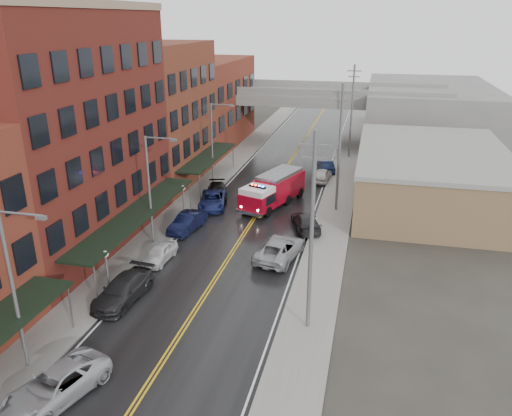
# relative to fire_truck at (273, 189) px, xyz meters

# --- Properties ---
(road) EXTENTS (11.00, 160.00, 0.02)m
(road) POSITION_rel_fire_truck_xyz_m (-0.97, -5.01, -1.67)
(road) COLOR black
(road) RESTS_ON ground
(sidewalk_left) EXTENTS (3.00, 160.00, 0.15)m
(sidewalk_left) POSITION_rel_fire_truck_xyz_m (-8.27, -5.01, -1.61)
(sidewalk_left) COLOR slate
(sidewalk_left) RESTS_ON ground
(sidewalk_right) EXTENTS (3.00, 160.00, 0.15)m
(sidewalk_right) POSITION_rel_fire_truck_xyz_m (6.33, -5.01, -1.61)
(sidewalk_right) COLOR slate
(sidewalk_right) RESTS_ON ground
(curb_left) EXTENTS (0.30, 160.00, 0.15)m
(curb_left) POSITION_rel_fire_truck_xyz_m (-6.62, -5.01, -1.61)
(curb_left) COLOR gray
(curb_left) RESTS_ON ground
(curb_right) EXTENTS (0.30, 160.00, 0.15)m
(curb_right) POSITION_rel_fire_truck_xyz_m (4.68, -5.01, -1.61)
(curb_right) COLOR gray
(curb_right) RESTS_ON ground
(brick_building_b) EXTENTS (9.00, 20.00, 18.00)m
(brick_building_b) POSITION_rel_fire_truck_xyz_m (-14.27, -12.01, 7.32)
(brick_building_b) COLOR #5A1D17
(brick_building_b) RESTS_ON ground
(brick_building_c) EXTENTS (9.00, 15.00, 15.00)m
(brick_building_c) POSITION_rel_fire_truck_xyz_m (-14.27, 5.49, 5.82)
(brick_building_c) COLOR brown
(brick_building_c) RESTS_ON ground
(brick_building_far) EXTENTS (9.00, 20.00, 12.00)m
(brick_building_far) POSITION_rel_fire_truck_xyz_m (-14.27, 22.99, 4.32)
(brick_building_far) COLOR brown
(brick_building_far) RESTS_ON ground
(tan_building) EXTENTS (14.00, 22.00, 5.00)m
(tan_building) POSITION_rel_fire_truck_xyz_m (15.03, 4.99, 0.82)
(tan_building) COLOR olive
(tan_building) RESTS_ON ground
(right_far_block) EXTENTS (18.00, 30.00, 8.00)m
(right_far_block) POSITION_rel_fire_truck_xyz_m (17.03, 34.99, 2.32)
(right_far_block) COLOR slate
(right_far_block) RESTS_ON ground
(awning_1) EXTENTS (2.60, 18.00, 3.09)m
(awning_1) POSITION_rel_fire_truck_xyz_m (-8.46, -12.01, 1.31)
(awning_1) COLOR black
(awning_1) RESTS_ON ground
(awning_2) EXTENTS (2.60, 13.00, 3.09)m
(awning_2) POSITION_rel_fire_truck_xyz_m (-8.46, 5.49, 1.30)
(awning_2) COLOR black
(awning_2) RESTS_ON ground
(globe_lamp_1) EXTENTS (0.44, 0.44, 3.12)m
(globe_lamp_1) POSITION_rel_fire_truck_xyz_m (-7.37, -19.01, 0.63)
(globe_lamp_1) COLOR #59595B
(globe_lamp_1) RESTS_ON ground
(globe_lamp_2) EXTENTS (0.44, 0.44, 3.12)m
(globe_lamp_2) POSITION_rel_fire_truck_xyz_m (-7.37, -5.01, 0.63)
(globe_lamp_2) COLOR #59595B
(globe_lamp_2) RESTS_ON ground
(street_lamp_0) EXTENTS (2.64, 0.22, 9.00)m
(street_lamp_0) POSITION_rel_fire_truck_xyz_m (-7.52, -27.01, 3.50)
(street_lamp_0) COLOR #59595B
(street_lamp_0) RESTS_ON ground
(street_lamp_1) EXTENTS (2.64, 0.22, 9.00)m
(street_lamp_1) POSITION_rel_fire_truck_xyz_m (-7.52, -11.01, 3.50)
(street_lamp_1) COLOR #59595B
(street_lamp_1) RESTS_ON ground
(street_lamp_2) EXTENTS (2.64, 0.22, 9.00)m
(street_lamp_2) POSITION_rel_fire_truck_xyz_m (-7.52, 4.99, 3.50)
(street_lamp_2) COLOR #59595B
(street_lamp_2) RESTS_ON ground
(utility_pole_0) EXTENTS (1.80, 0.24, 12.00)m
(utility_pole_0) POSITION_rel_fire_truck_xyz_m (6.23, -20.01, 4.62)
(utility_pole_0) COLOR #59595B
(utility_pole_0) RESTS_ON ground
(utility_pole_1) EXTENTS (1.80, 0.24, 12.00)m
(utility_pole_1) POSITION_rel_fire_truck_xyz_m (6.23, -0.01, 4.62)
(utility_pole_1) COLOR #59595B
(utility_pole_1) RESTS_ON ground
(utility_pole_2) EXTENTS (1.80, 0.24, 12.00)m
(utility_pole_2) POSITION_rel_fire_truck_xyz_m (6.23, 19.99, 4.62)
(utility_pole_2) COLOR #59595B
(utility_pole_2) RESTS_ON ground
(overpass) EXTENTS (40.00, 10.00, 7.50)m
(overpass) POSITION_rel_fire_truck_xyz_m (-0.97, 26.99, 4.30)
(overpass) COLOR slate
(overpass) RESTS_ON ground
(fire_truck) EXTENTS (5.45, 8.93, 3.11)m
(fire_truck) POSITION_rel_fire_truck_xyz_m (0.00, 0.00, 0.00)
(fire_truck) COLOR maroon
(fire_truck) RESTS_ON ground
(parked_car_left_2) EXTENTS (4.07, 5.99, 1.52)m
(parked_car_left_2) POSITION_rel_fire_truck_xyz_m (-4.86, -28.73, -0.92)
(parked_car_left_2) COLOR #A7AAB0
(parked_car_left_2) RESTS_ON ground
(parked_car_left_3) EXTENTS (2.62, 5.54, 1.56)m
(parked_car_left_3) POSITION_rel_fire_truck_xyz_m (-5.97, -19.68, -0.90)
(parked_car_left_3) COLOR black
(parked_car_left_3) RESTS_ON ground
(parked_car_left_4) EXTENTS (1.78, 3.99, 1.33)m
(parked_car_left_4) POSITION_rel_fire_truck_xyz_m (-5.97, -13.81, -1.02)
(parked_car_left_4) COLOR silver
(parked_car_left_4) RESTS_ON ground
(parked_car_left_5) EXTENTS (2.31, 4.88, 1.54)m
(parked_car_left_5) POSITION_rel_fire_truck_xyz_m (-5.97, -7.81, -0.91)
(parked_car_left_5) COLOR black
(parked_car_left_5) RESTS_ON ground
(parked_car_left_6) EXTENTS (3.56, 5.77, 1.49)m
(parked_car_left_6) POSITION_rel_fire_truck_xyz_m (-5.62, -1.81, -0.94)
(parked_car_left_6) COLOR navy
(parked_car_left_6) RESTS_ON ground
(parked_car_left_7) EXTENTS (3.32, 5.22, 1.41)m
(parked_car_left_7) POSITION_rel_fire_truck_xyz_m (-5.97, 0.70, -0.98)
(parked_car_left_7) COLOR black
(parked_car_left_7) RESTS_ON ground
(parked_car_right_0) EXTENTS (3.61, 6.12, 1.60)m
(parked_car_right_0) POSITION_rel_fire_truck_xyz_m (2.84, -11.21, -0.88)
(parked_car_right_0) COLOR #97999E
(parked_car_right_0) RESTS_ON ground
(parked_car_right_1) EXTENTS (3.52, 5.35, 1.44)m
(parked_car_right_1) POSITION_rel_fire_truck_xyz_m (4.03, -5.21, -0.96)
(parked_car_right_1) COLOR black
(parked_car_right_1) RESTS_ON ground
(parked_car_right_2) EXTENTS (2.11, 4.53, 1.50)m
(parked_car_right_2) POSITION_rel_fire_truck_xyz_m (3.90, 8.93, -0.93)
(parked_car_right_2) COLOR silver
(parked_car_right_2) RESTS_ON ground
(parked_car_right_3) EXTENTS (2.72, 4.58, 1.43)m
(parked_car_right_3) POSITION_rel_fire_truck_xyz_m (3.91, 12.79, -0.97)
(parked_car_right_3) COLOR #0E1833
(parked_car_right_3) RESTS_ON ground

